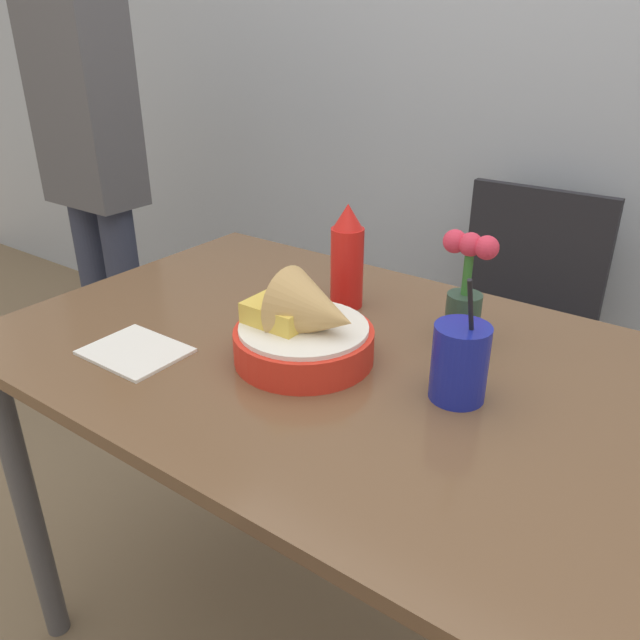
{
  "coord_description": "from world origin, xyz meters",
  "views": [
    {
      "loc": [
        0.56,
        -0.79,
        1.29
      ],
      "look_at": [
        -0.01,
        -0.02,
        0.83
      ],
      "focal_mm": 35.0,
      "sensor_mm": 36.0,
      "label": 1
    }
  ],
  "objects_px": {
    "drink_cup": "(459,365)",
    "flower_vase": "(465,291)",
    "ketchup_bottle": "(347,258)",
    "person_standing": "(91,160)",
    "food_basket": "(307,330)",
    "chair_far_window": "(516,316)"
  },
  "relations": [
    {
      "from": "food_basket",
      "to": "ketchup_bottle",
      "type": "distance_m",
      "value": 0.24
    },
    {
      "from": "ketchup_bottle",
      "to": "drink_cup",
      "type": "distance_m",
      "value": 0.38
    },
    {
      "from": "ketchup_bottle",
      "to": "drink_cup",
      "type": "xyz_separation_m",
      "value": [
        0.33,
        -0.19,
        -0.04
      ]
    },
    {
      "from": "flower_vase",
      "to": "person_standing",
      "type": "distance_m",
      "value": 1.4
    },
    {
      "from": "ketchup_bottle",
      "to": "person_standing",
      "type": "relative_size",
      "value": 0.13
    },
    {
      "from": "chair_far_window",
      "to": "food_basket",
      "type": "distance_m",
      "value": 0.94
    },
    {
      "from": "food_basket",
      "to": "person_standing",
      "type": "bearing_deg",
      "value": 159.19
    },
    {
      "from": "chair_far_window",
      "to": "flower_vase",
      "type": "relative_size",
      "value": 4.34
    },
    {
      "from": "food_basket",
      "to": "flower_vase",
      "type": "distance_m",
      "value": 0.29
    },
    {
      "from": "ketchup_bottle",
      "to": "drink_cup",
      "type": "relative_size",
      "value": 1.01
    },
    {
      "from": "ketchup_bottle",
      "to": "flower_vase",
      "type": "xyz_separation_m",
      "value": [
        0.25,
        -0.01,
        -0.0
      ]
    },
    {
      "from": "ketchup_bottle",
      "to": "person_standing",
      "type": "bearing_deg",
      "value": 168.58
    },
    {
      "from": "food_basket",
      "to": "drink_cup",
      "type": "height_order",
      "value": "drink_cup"
    },
    {
      "from": "flower_vase",
      "to": "person_standing",
      "type": "height_order",
      "value": "person_standing"
    },
    {
      "from": "chair_far_window",
      "to": "food_basket",
      "type": "height_order",
      "value": "food_basket"
    },
    {
      "from": "ketchup_bottle",
      "to": "flower_vase",
      "type": "height_order",
      "value": "ketchup_bottle"
    },
    {
      "from": "chair_far_window",
      "to": "ketchup_bottle",
      "type": "relative_size",
      "value": 4.19
    },
    {
      "from": "drink_cup",
      "to": "flower_vase",
      "type": "height_order",
      "value": "drink_cup"
    },
    {
      "from": "chair_far_window",
      "to": "food_basket",
      "type": "relative_size",
      "value": 3.71
    },
    {
      "from": "ketchup_bottle",
      "to": "flower_vase",
      "type": "relative_size",
      "value": 1.03
    },
    {
      "from": "food_basket",
      "to": "flower_vase",
      "type": "relative_size",
      "value": 1.17
    },
    {
      "from": "drink_cup",
      "to": "person_standing",
      "type": "xyz_separation_m",
      "value": [
        -1.45,
        0.41,
        0.07
      ]
    }
  ]
}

